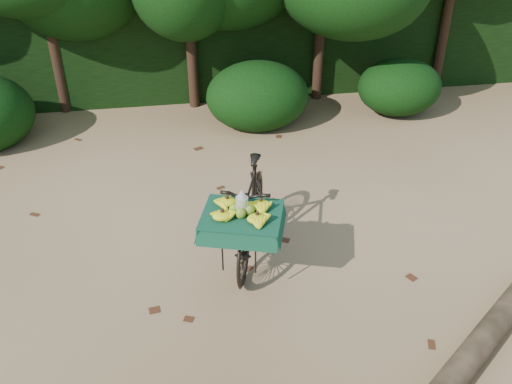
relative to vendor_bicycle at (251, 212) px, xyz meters
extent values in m
plane|color=tan|center=(-0.81, -0.81, -0.55)|extent=(80.00, 80.00, 0.00)
imported|color=black|center=(0.01, 0.02, -0.01)|extent=(1.03, 1.87, 1.08)
cube|color=black|center=(-0.18, -0.55, 0.33)|extent=(0.52, 0.57, 0.03)
cube|color=#144D37|center=(-0.18, -0.55, 0.35)|extent=(0.94, 0.85, 0.01)
ellipsoid|color=olive|center=(-0.10, -0.57, 0.41)|extent=(0.10, 0.08, 0.11)
ellipsoid|color=olive|center=(-0.16, -0.49, 0.41)|extent=(0.10, 0.08, 0.11)
ellipsoid|color=olive|center=(-0.25, -0.53, 0.41)|extent=(0.10, 0.08, 0.11)
ellipsoid|color=olive|center=(-0.20, -0.61, 0.41)|extent=(0.10, 0.08, 0.11)
cylinder|color=#EAE5C6|center=(-0.17, -0.54, 0.46)|extent=(0.13, 0.13, 0.16)
cylinder|color=brown|center=(1.76, -1.88, -0.43)|extent=(2.84, 2.20, 0.24)
cube|color=black|center=(-0.81, 5.49, 0.35)|extent=(26.00, 1.80, 1.80)
camera|label=1|loc=(-0.78, -4.90, 3.31)|focal=38.00mm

